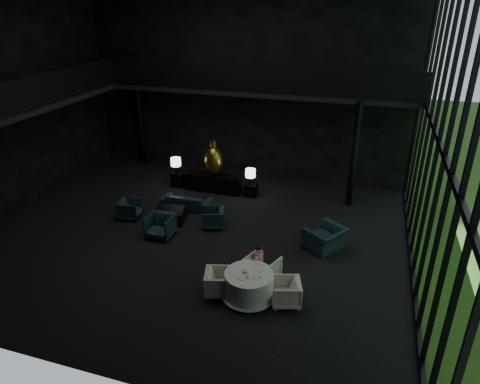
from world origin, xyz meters
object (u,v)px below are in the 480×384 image
(side_table_right, at_px, (251,190))
(lounge_armchair_south, at_px, (160,224))
(bronze_urn, at_px, (214,160))
(lounge_armchair_west, at_px, (130,208))
(child, at_px, (259,255))
(dining_chair_north, at_px, (262,266))
(lounge_armchair_east, at_px, (213,217))
(dining_chair_east, at_px, (286,291))
(table_lamp_left, at_px, (176,163))
(dining_table, at_px, (249,287))
(side_table_left, at_px, (179,179))
(window_armchair, at_px, (325,234))
(coffee_table, at_px, (170,215))
(console, at_px, (213,183))
(table_lamp_right, at_px, (250,174))
(sofa, at_px, (187,200))
(dining_chair_west, at_px, (219,281))

(side_table_right, xyz_separation_m, lounge_armchair_south, (-1.99, -3.99, 0.21))
(bronze_urn, xyz_separation_m, lounge_armchair_west, (-2.06, -3.19, -0.97))
(side_table_right, bearing_deg, child, -71.81)
(lounge_armchair_south, height_order, dining_chair_north, lounge_armchair_south)
(lounge_armchair_east, relative_size, dining_chair_east, 1.00)
(table_lamp_left, bearing_deg, dining_table, -50.97)
(bronze_urn, distance_m, side_table_left, 1.91)
(bronze_urn, distance_m, window_armchair, 5.93)
(coffee_table, bearing_deg, side_table_left, 108.97)
(lounge_armchair_south, relative_size, child, 1.62)
(console, relative_size, side_table_right, 4.52)
(table_lamp_right, bearing_deg, dining_table, -74.22)
(side_table_left, bearing_deg, lounge_armchair_south, -73.47)
(table_lamp_right, xyz_separation_m, window_armchair, (3.32, -3.02, -0.46))
(side_table_left, xyz_separation_m, dining_table, (4.91, -6.26, 0.02))
(dining_table, height_order, child, child)
(dining_chair_north, relative_size, dining_chair_east, 1.24)
(side_table_left, relative_size, side_table_right, 1.18)
(sofa, xyz_separation_m, coffee_table, (-0.16, -1.08, -0.12))
(side_table_left, xyz_separation_m, child, (4.91, -5.29, 0.43))
(window_armchair, relative_size, coffee_table, 1.23)
(bronze_urn, relative_size, lounge_armchair_east, 1.90)
(dining_chair_north, relative_size, dining_chair_west, 1.23)
(lounge_armchair_west, bearing_deg, child, -122.50)
(sofa, distance_m, lounge_armchair_south, 2.22)
(side_table_right, height_order, child, child)
(side_table_right, relative_size, sofa, 0.30)
(lounge_armchair_south, height_order, dining_chair_west, lounge_armchair_south)
(table_lamp_right, bearing_deg, table_lamp_left, -180.00)
(table_lamp_left, bearing_deg, dining_chair_west, -56.20)
(bronze_urn, height_order, lounge_armchair_east, bronze_urn)
(sofa, bearing_deg, console, -104.32)
(bronze_urn, distance_m, dining_chair_west, 6.86)
(bronze_urn, distance_m, sofa, 2.15)
(coffee_table, bearing_deg, table_lamp_left, 110.25)
(side_table_right, height_order, lounge_armchair_east, lounge_armchair_east)
(lounge_armchair_west, distance_m, dining_chair_north, 5.95)
(sofa, height_order, coffee_table, sofa)
(side_table_right, distance_m, dining_chair_north, 5.65)
(side_table_left, distance_m, dining_chair_west, 7.55)
(lounge_armchair_south, distance_m, coffee_table, 1.17)
(console, relative_size, lounge_armchair_west, 3.10)
(table_lamp_right, bearing_deg, side_table_left, 176.40)
(lounge_armchair_west, xyz_separation_m, window_armchair, (6.99, -0.01, 0.16))
(lounge_armchair_east, bearing_deg, table_lamp_left, -152.82)
(dining_chair_north, bearing_deg, table_lamp_left, -25.68)
(lounge_armchair_south, bearing_deg, dining_chair_north, -19.02)
(table_lamp_right, height_order, lounge_armchair_east, table_lamp_right)
(lounge_armchair_east, xyz_separation_m, dining_chair_north, (2.40, -2.49, 0.09))
(side_table_left, height_order, dining_chair_west, dining_chair_west)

